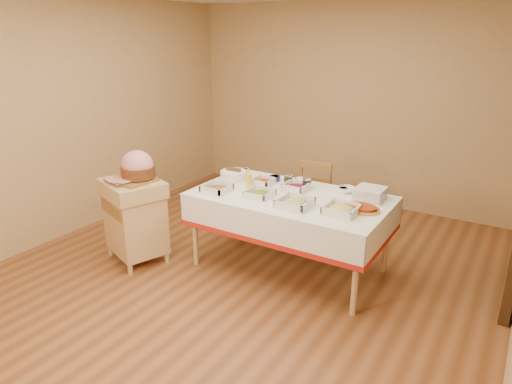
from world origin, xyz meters
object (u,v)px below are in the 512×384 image
Objects in this scene: mustard_bottle at (249,180)px; ham_on_board at (137,168)px; dining_table at (290,211)px; preserve_jar_right at (307,183)px; preserve_jar_left at (288,180)px; bread_basket at (234,175)px; brass_platter at (360,208)px; butcher_cart at (135,216)px; plate_stack at (370,193)px; dining_chair at (310,203)px.

ham_on_board is at bearing -147.60° from mustard_bottle.
preserve_jar_right is (0.04, 0.26, 0.21)m from dining_table.
dining_table is 1.53m from ham_on_board.
preserve_jar_left is 0.43× the size of bread_basket.
mustard_bottle reaches higher than brass_platter.
dining_table is at bearing 24.41° from butcher_cart.
preserve_jar_right is (0.21, -0.00, -0.00)m from preserve_jar_left.
butcher_cart is 7.28× the size of preserve_jar_right.
bread_basket is at bearing -172.34° from plate_stack.
bread_basket is (-0.55, -0.15, -0.00)m from preserve_jar_left.
butcher_cart is 0.49m from ham_on_board.
bread_basket reaches higher than dining_table.
preserve_jar_right reaches higher than plate_stack.
ham_on_board is 2.22m from plate_stack.
plate_stack is at bearing 2.18° from preserve_jar_left.
preserve_jar_right is 0.62m from plate_stack.
bread_basket is at bearing 47.37° from butcher_cart.
dining_chair is 2.70× the size of brass_platter.
dining_chair is at bearing 79.61° from preserve_jar_left.
ham_on_board is at bearing -156.10° from plate_stack.
preserve_jar_left reaches higher than butcher_cart.
butcher_cart is 1.57m from preserve_jar_left.
mustard_bottle is at bearing -117.90° from dining_chair.
dining_table is 5.54× the size of brass_platter.
ham_on_board reaches higher than dining_chair.
preserve_jar_right is 0.65× the size of mustard_bottle.
brass_platter is at bearing -18.61° from preserve_jar_left.
dining_table is 0.51m from mustard_bottle.
bread_basket is at bearing 47.94° from ham_on_board.
mustard_bottle reaches higher than plate_stack.
dining_table is at bearing -156.04° from plate_stack.
plate_stack reaches higher than dining_table.
dining_chair is 0.54m from preserve_jar_right.
preserve_jar_right is at bearing -176.68° from plate_stack.
dining_chair is (1.31, 1.28, -0.02)m from butcher_cart.
butcher_cart is 0.94× the size of dining_chair.
mustard_bottle is at bearing 179.97° from brass_platter.
dining_table is 0.38m from preserve_jar_left.
butcher_cart is at bearing -147.31° from mustard_bottle.
dining_chair is at bearing 98.35° from dining_table.
preserve_jar_left is at bearing 45.37° from mustard_bottle.
dining_table is at bearing 23.88° from ham_on_board.
dining_table is 2.17× the size of butcher_cart.
plate_stack is 0.77× the size of brass_platter.
mustard_bottle is at bearing -164.04° from plate_stack.
preserve_jar_right is (0.14, -0.38, 0.36)m from dining_chair.
mustard_bottle reaches higher than bread_basket.
brass_platter is (0.64, -0.28, -0.03)m from preserve_jar_right.
dining_table is 2.05× the size of dining_chair.
dining_chair reaches higher than dining_table.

